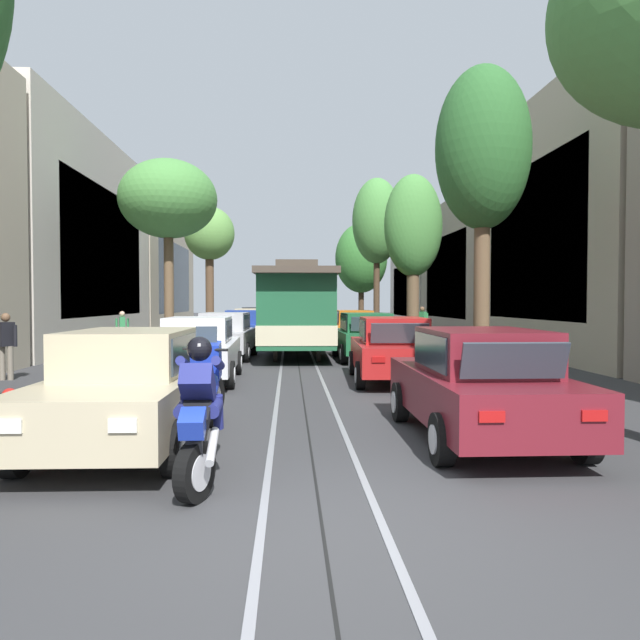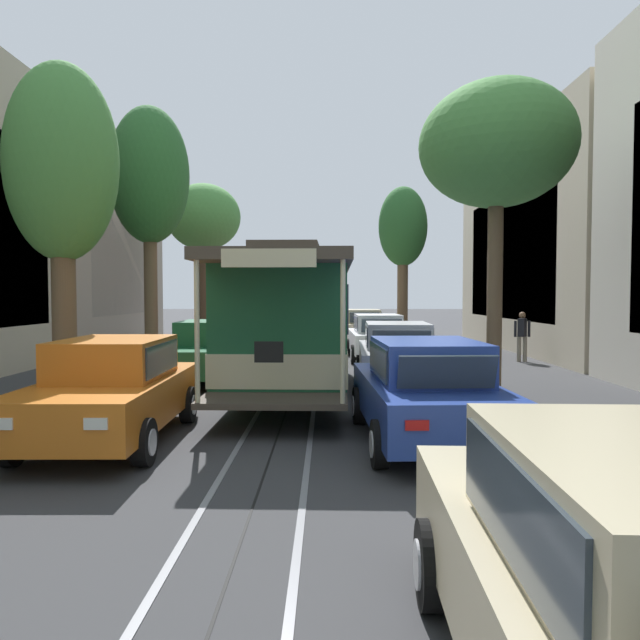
{
  "view_description": "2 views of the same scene",
  "coord_description": "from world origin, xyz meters",
  "px_view_note": "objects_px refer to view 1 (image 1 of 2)",
  "views": [
    {
      "loc": [
        -0.28,
        -5.14,
        1.97
      ],
      "look_at": [
        0.66,
        13.26,
        1.4
      ],
      "focal_mm": 33.65,
      "sensor_mm": 36.0,
      "label": 1
    },
    {
      "loc": [
        -0.79,
        30.12,
        2.27
      ],
      "look_at": [
        -0.48,
        4.02,
        1.14
      ],
      "focal_mm": 33.28,
      "sensor_mm": 36.0,
      "label": 2
    }
  ],
  "objects_px": {
    "parked_car_silver_mid_left": "(225,335)",
    "fire_hydrant": "(10,420)",
    "motorcycle_with_rider": "(201,404)",
    "street_tree_kerb_left_second": "(168,200)",
    "pedestrian_crossing_far": "(122,328)",
    "parked_car_red_second_right": "(392,349)",
    "parked_car_beige_near_left": "(129,388)",
    "street_tree_kerb_right_mid": "(413,229)",
    "street_tree_kerb_right_second": "(483,152)",
    "parked_car_black_sixth_left": "(255,319)",
    "street_tree_kerb_right_far": "(361,259)",
    "parked_car_blue_fourth_left": "(243,328)",
    "parked_car_green_mid_right": "(365,336)",
    "parked_car_maroon_near_right": "(480,384)",
    "street_tree_kerb_right_fourth": "(377,222)",
    "parked_car_orange_fourth_right": "(353,328)",
    "pedestrian_on_left_pavement": "(6,342)",
    "street_tree_kerb_left_mid": "(209,236)",
    "parked_car_white_second_left": "(198,349)",
    "parked_car_beige_fifth_left": "(250,323)",
    "cable_car_trolley": "(297,310)",
    "pedestrian_on_right_pavement": "(422,323)"
  },
  "relations": [
    {
      "from": "parked_car_maroon_near_right",
      "to": "street_tree_kerb_right_far",
      "type": "distance_m",
      "value": 32.3
    },
    {
      "from": "street_tree_kerb_right_fourth",
      "to": "street_tree_kerb_right_mid",
      "type": "bearing_deg",
      "value": -89.16
    },
    {
      "from": "parked_car_red_second_right",
      "to": "motorcycle_with_rider",
      "type": "bearing_deg",
      "value": -112.99
    },
    {
      "from": "street_tree_kerb_right_mid",
      "to": "pedestrian_on_left_pavement",
      "type": "bearing_deg",
      "value": -146.25
    },
    {
      "from": "street_tree_kerb_right_second",
      "to": "parked_car_orange_fourth_right",
      "type": "bearing_deg",
      "value": 103.39
    },
    {
      "from": "street_tree_kerb_right_second",
      "to": "parked_car_black_sixth_left",
      "type": "bearing_deg",
      "value": 108.04
    },
    {
      "from": "street_tree_kerb_right_far",
      "to": "parked_car_blue_fourth_left",
      "type": "bearing_deg",
      "value": -116.1
    },
    {
      "from": "cable_car_trolley",
      "to": "pedestrian_crossing_far",
      "type": "height_order",
      "value": "cable_car_trolley"
    },
    {
      "from": "parked_car_orange_fourth_right",
      "to": "street_tree_kerb_right_second",
      "type": "bearing_deg",
      "value": -76.61
    },
    {
      "from": "parked_car_blue_fourth_left",
      "to": "parked_car_green_mid_right",
      "type": "height_order",
      "value": "same"
    },
    {
      "from": "street_tree_kerb_left_mid",
      "to": "street_tree_kerb_right_fourth",
      "type": "relative_size",
      "value": 0.86
    },
    {
      "from": "street_tree_kerb_right_fourth",
      "to": "parked_car_orange_fourth_right",
      "type": "bearing_deg",
      "value": -107.66
    },
    {
      "from": "parked_car_black_sixth_left",
      "to": "street_tree_kerb_right_fourth",
      "type": "distance_m",
      "value": 11.1
    },
    {
      "from": "street_tree_kerb_right_fourth",
      "to": "pedestrian_on_right_pavement",
      "type": "relative_size",
      "value": 4.96
    },
    {
      "from": "parked_car_black_sixth_left",
      "to": "pedestrian_on_left_pavement",
      "type": "height_order",
      "value": "pedestrian_on_left_pavement"
    },
    {
      "from": "parked_car_maroon_near_right",
      "to": "pedestrian_crossing_far",
      "type": "height_order",
      "value": "parked_car_maroon_near_right"
    },
    {
      "from": "street_tree_kerb_right_fourth",
      "to": "parked_car_silver_mid_left",
      "type": "bearing_deg",
      "value": -121.31
    },
    {
      "from": "street_tree_kerb_right_second",
      "to": "pedestrian_crossing_far",
      "type": "height_order",
      "value": "street_tree_kerb_right_second"
    },
    {
      "from": "parked_car_silver_mid_left",
      "to": "parked_car_red_second_right",
      "type": "xyz_separation_m",
      "value": [
        4.75,
        -6.25,
        0.0
      ]
    },
    {
      "from": "motorcycle_with_rider",
      "to": "parked_car_silver_mid_left",
      "type": "bearing_deg",
      "value": 95.12
    },
    {
      "from": "parked_car_orange_fourth_right",
      "to": "parked_car_beige_fifth_left",
      "type": "bearing_deg",
      "value": 128.12
    },
    {
      "from": "parked_car_silver_mid_left",
      "to": "fire_hydrant",
      "type": "height_order",
      "value": "parked_car_silver_mid_left"
    },
    {
      "from": "parked_car_beige_near_left",
      "to": "parked_car_orange_fourth_right",
      "type": "relative_size",
      "value": 1.0
    },
    {
      "from": "parked_car_beige_near_left",
      "to": "street_tree_kerb_right_fourth",
      "type": "relative_size",
      "value": 0.51
    },
    {
      "from": "parked_car_green_mid_right",
      "to": "motorcycle_with_rider",
      "type": "bearing_deg",
      "value": -104.37
    },
    {
      "from": "parked_car_beige_near_left",
      "to": "street_tree_kerb_right_mid",
      "type": "distance_m",
      "value": 17.13
    },
    {
      "from": "fire_hydrant",
      "to": "street_tree_kerb_right_fourth",
      "type": "bearing_deg",
      "value": 70.95
    },
    {
      "from": "parked_car_maroon_near_right",
      "to": "street_tree_kerb_left_mid",
      "type": "xyz_separation_m",
      "value": [
        -7.3,
        26.69,
        4.95
      ]
    },
    {
      "from": "parked_car_beige_fifth_left",
      "to": "street_tree_kerb_left_mid",
      "type": "height_order",
      "value": "street_tree_kerb_left_mid"
    },
    {
      "from": "parked_car_blue_fourth_left",
      "to": "parked_car_maroon_near_right",
      "type": "distance_m",
      "value": 18.56
    },
    {
      "from": "parked_car_green_mid_right",
      "to": "cable_car_trolley",
      "type": "relative_size",
      "value": 0.48
    },
    {
      "from": "parked_car_beige_fifth_left",
      "to": "pedestrian_on_left_pavement",
      "type": "distance_m",
      "value": 17.85
    },
    {
      "from": "parked_car_green_mid_right",
      "to": "motorcycle_with_rider",
      "type": "relative_size",
      "value": 2.33
    },
    {
      "from": "parked_car_silver_mid_left",
      "to": "parked_car_black_sixth_left",
      "type": "relative_size",
      "value": 1.0
    },
    {
      "from": "parked_car_beige_near_left",
      "to": "street_tree_kerb_right_mid",
      "type": "height_order",
      "value": "street_tree_kerb_right_mid"
    },
    {
      "from": "parked_car_maroon_near_right",
      "to": "street_tree_kerb_left_second",
      "type": "xyz_separation_m",
      "value": [
        -7.01,
        13.43,
        4.78
      ]
    },
    {
      "from": "street_tree_kerb_right_fourth",
      "to": "pedestrian_on_left_pavement",
      "type": "relative_size",
      "value": 5.11
    },
    {
      "from": "cable_car_trolley",
      "to": "parked_car_blue_fourth_left",
      "type": "bearing_deg",
      "value": 115.82
    },
    {
      "from": "parked_car_beige_near_left",
      "to": "parked_car_orange_fourth_right",
      "type": "distance_m",
      "value": 18.71
    },
    {
      "from": "parked_car_white_second_left",
      "to": "street_tree_kerb_left_second",
      "type": "xyz_separation_m",
      "value": [
        -2.07,
        6.94,
        4.78
      ]
    },
    {
      "from": "street_tree_kerb_left_second",
      "to": "street_tree_kerb_left_mid",
      "type": "height_order",
      "value": "street_tree_kerb_left_mid"
    },
    {
      "from": "street_tree_kerb_left_second",
      "to": "street_tree_kerb_left_mid",
      "type": "distance_m",
      "value": 13.27
    },
    {
      "from": "street_tree_kerb_left_second",
      "to": "pedestrian_on_right_pavement",
      "type": "distance_m",
      "value": 12.44
    },
    {
      "from": "parked_car_black_sixth_left",
      "to": "street_tree_kerb_left_second",
      "type": "xyz_separation_m",
      "value": [
        -2.09,
        -17.17,
        4.78
      ]
    },
    {
      "from": "parked_car_silver_mid_left",
      "to": "street_tree_kerb_right_fourth",
      "type": "xyz_separation_m",
      "value": [
        6.94,
        11.4,
        5.44
      ]
    },
    {
      "from": "parked_car_beige_fifth_left",
      "to": "street_tree_kerb_right_second",
      "type": "xyz_separation_m",
      "value": [
        7.33,
        -16.41,
        5.21
      ]
    },
    {
      "from": "parked_car_beige_near_left",
      "to": "parked_car_black_sixth_left",
      "type": "height_order",
      "value": "same"
    },
    {
      "from": "parked_car_red_second_right",
      "to": "street_tree_kerb_right_second",
      "type": "distance_m",
      "value": 6.06
    },
    {
      "from": "street_tree_kerb_left_second",
      "to": "pedestrian_crossing_far",
      "type": "relative_size",
      "value": 4.47
    },
    {
      "from": "parked_car_green_mid_right",
      "to": "street_tree_kerb_right_mid",
      "type": "height_order",
      "value": "street_tree_kerb_right_mid"
    }
  ]
}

